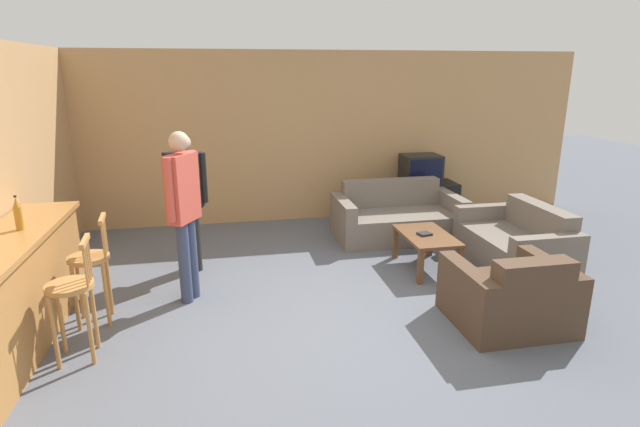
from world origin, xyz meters
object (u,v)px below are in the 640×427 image
(bar_chair_mid, at_px, (91,267))
(couch_far, at_px, (397,218))
(bar_chair_near, at_px, (73,296))
(person_by_counter, at_px, (184,207))
(tv_unit, at_px, (419,200))
(bottle, at_px, (18,214))
(coffee_table, at_px, (426,240))
(loveseat_right, at_px, (516,243))
(book_on_table, at_px, (425,234))
(armchair_near, at_px, (510,297))
(person_by_window, at_px, (187,195))
(tv, at_px, (421,169))

(bar_chair_mid, bearing_deg, couch_far, 27.05)
(bar_chair_near, relative_size, person_by_counter, 0.59)
(tv_unit, xyz_separation_m, bottle, (-4.84, -2.76, 0.83))
(couch_far, xyz_separation_m, coffee_table, (-0.07, -1.22, 0.09))
(couch_far, xyz_separation_m, bottle, (-4.16, -1.92, 0.84))
(loveseat_right, bearing_deg, bar_chair_mid, -173.18)
(couch_far, xyz_separation_m, book_on_table, (-0.10, -1.24, 0.17))
(couch_far, height_order, armchair_near, couch_far)
(bar_chair_near, xyz_separation_m, person_by_counter, (0.84, 0.96, 0.44))
(bar_chair_mid, bearing_deg, book_on_table, 10.03)
(armchair_near, distance_m, bottle, 4.46)
(bar_chair_mid, height_order, person_by_window, person_by_window)
(tv, xyz_separation_m, person_by_window, (-3.51, -1.56, 0.13))
(coffee_table, distance_m, bottle, 4.22)
(person_by_counter, bearing_deg, bar_chair_mid, -158.47)
(couch_far, distance_m, tv_unit, 1.08)
(person_by_counter, bearing_deg, book_on_table, 6.22)
(armchair_near, xyz_separation_m, person_by_counter, (-2.96, 1.14, 0.73))
(bar_chair_mid, height_order, bottle, bottle)
(book_on_table, xyz_separation_m, person_by_window, (-2.73, 0.52, 0.48))
(armchair_near, height_order, bottle, bottle)
(book_on_table, bearing_deg, tv, 69.36)
(bar_chair_near, bearing_deg, armchair_near, -2.68)
(bar_chair_near, bearing_deg, bar_chair_mid, 90.00)
(loveseat_right, bearing_deg, couch_far, 129.78)
(bar_chair_mid, height_order, tv, bar_chair_mid)
(bottle, distance_m, person_by_window, 1.80)
(couch_far, height_order, tv_unit, couch_far)
(bar_chair_mid, relative_size, person_by_window, 0.64)
(coffee_table, xyz_separation_m, book_on_table, (-0.03, -0.01, 0.08))
(tv, bearing_deg, coffee_table, -109.95)
(couch_far, height_order, book_on_table, couch_far)
(bar_chair_near, relative_size, loveseat_right, 0.70)
(tv, bearing_deg, armchair_near, -98.50)
(couch_far, bearing_deg, bottle, -155.20)
(armchair_near, bearing_deg, person_by_counter, 158.93)
(bar_chair_near, distance_m, book_on_table, 3.76)
(tv, distance_m, book_on_table, 2.25)
(tv_unit, bearing_deg, person_by_window, -156.00)
(loveseat_right, relative_size, book_on_table, 8.63)
(armchair_near, xyz_separation_m, coffee_table, (-0.22, 1.45, 0.09))
(coffee_table, distance_m, person_by_counter, 2.83)
(couch_far, distance_m, tv, 1.20)
(bar_chair_mid, bearing_deg, person_by_window, 54.40)
(person_by_window, bearing_deg, tv, 23.96)
(tv_unit, relative_size, book_on_table, 6.94)
(bar_chair_near, distance_m, person_by_counter, 1.35)
(couch_far, xyz_separation_m, person_by_counter, (-2.80, -1.53, 0.73))
(bottle, bearing_deg, coffee_table, 9.72)
(bar_chair_near, bearing_deg, coffee_table, 19.56)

